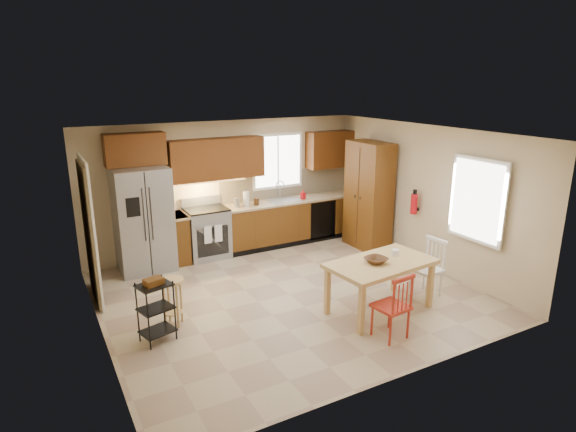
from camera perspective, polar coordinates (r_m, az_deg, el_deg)
The scene contains 33 objects.
floor at distance 7.63m, azimuth 0.12°, elevation -9.27°, with size 5.50×5.50×0.00m, color tan.
ceiling at distance 6.94m, azimuth 0.13°, elevation 9.73°, with size 5.50×5.00×0.02m, color silver.
wall_back at distance 9.38m, azimuth -7.28°, elevation 3.55°, with size 5.50×0.02×2.50m, color #CCB793.
wall_front at distance 5.26m, azimuth 13.47°, elevation -6.96°, with size 5.50×0.02×2.50m, color #CCB793.
wall_left at distance 6.39m, azimuth -22.05°, elevation -3.55°, with size 0.02×5.00×2.50m, color #CCB793.
wall_right at distance 8.80m, azimuth 16.01°, elevation 2.21°, with size 0.02×5.00×2.50m, color #CCB793.
refrigerator at distance 8.65m, azimuth -16.77°, elevation -0.42°, with size 0.92×0.75×1.82m, color gray.
range_stove at distance 9.12m, azimuth -9.58°, elevation -2.06°, with size 0.76×0.63×0.92m, color gray.
base_cabinet_narrow at distance 8.99m, azimuth -12.91°, elevation -2.60°, with size 0.30×0.60×0.90m, color #593210.
base_cabinet_run at distance 9.86m, azimuth 0.52°, elevation -0.51°, with size 2.92×0.60×0.90m, color #593210.
dishwasher at distance 9.90m, azimuth 4.17°, elevation -0.49°, with size 0.60×0.02×0.78m, color black.
backsplash at distance 9.92m, azimuth -0.28°, elevation 3.92°, with size 2.92×0.03×0.55m, color beige.
upper_over_fridge at distance 8.60m, azimuth -17.70°, elevation 7.53°, with size 1.00×0.35×0.55m, color #56290E.
upper_left_block at distance 9.03m, azimuth -8.47°, elevation 6.73°, with size 1.80×0.35×0.75m, color #56290E.
upper_right_block at distance 10.16m, azimuth 4.97°, elevation 7.87°, with size 1.00×0.35×0.75m, color #56290E.
window_back at distance 9.74m, azimuth -1.26°, elevation 6.53°, with size 1.12×0.04×1.12m, color white.
sink at distance 9.66m, azimuth -0.46°, elevation 1.66°, with size 0.62×0.46×0.16m, color gray.
undercab_glow at distance 8.98m, azimuth -10.11°, elevation 4.03°, with size 1.60×0.30×0.01m, color #FFBF66.
soap_bottle at distance 9.72m, azimuth 1.79°, elevation 2.58°, with size 0.09×0.09×0.19m, color #B30C14.
paper_towel at distance 9.21m, azimuth -4.98°, elevation 2.04°, with size 0.12×0.12×0.28m, color silver.
canister_steel at distance 9.15m, azimuth -6.12°, elevation 1.58°, with size 0.11×0.11×0.18m, color gray.
canister_wood at distance 9.28m, azimuth -3.76°, elevation 1.73°, with size 0.10×0.10×0.14m, color #472712.
pantry at distance 9.51m, azimuth 9.50°, elevation 2.39°, with size 0.50×0.95×2.10m, color #593210.
fire_extinguisher at distance 8.86m, azimuth 14.71°, elevation 1.39°, with size 0.12×0.12×0.36m, color #B30C14.
window_right at distance 7.96m, azimuth 21.53°, elevation 1.74°, with size 0.04×1.02×1.32m, color white.
doorway at distance 7.70m, azimuth -22.56°, elevation -1.94°, with size 0.04×0.95×2.10m, color #8C7A59.
dining_table at distance 7.12m, azimuth 10.82°, elevation -8.23°, with size 1.53×0.86×0.75m, color tan, non-canonical shape.
chair_red at distance 6.43m, azimuth 12.11°, elevation -10.31°, with size 0.42×0.42×0.90m, color #A52719, non-canonical shape.
chair_white at distance 7.72m, azimuth 16.11°, elevation -5.99°, with size 0.42×0.42×0.90m, color silver, non-canonical shape.
table_bowl at distance 6.91m, azimuth 10.37°, elevation -5.52°, with size 0.31×0.31×0.08m, color #472712.
table_jar at distance 7.23m, azimuth 12.57°, elevation -4.41°, with size 0.11×0.11×0.13m, color silver.
bar_stool at distance 6.82m, azimuth -13.49°, elevation -9.88°, with size 0.32×0.32×0.67m, color tan, non-canonical shape.
utility_cart at distance 6.45m, azimuth -15.36°, elevation -10.87°, with size 0.41×0.32×0.82m, color black, non-canonical shape.
Camera 1 is at (-3.33, -6.04, 3.28)m, focal length 30.00 mm.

